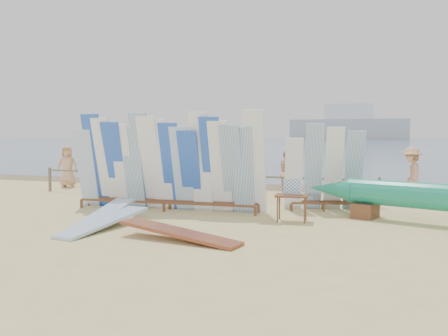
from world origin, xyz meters
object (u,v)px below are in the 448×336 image
at_px(beachgoer_4, 207,171).
at_px(beachgoer_5, 241,165).
at_px(flat_board_b, 104,229).
at_px(stroller, 246,186).
at_px(beach_chair_right, 233,189).
at_px(beachgoer_extra_1, 106,166).
at_px(vendor_table, 292,207).
at_px(flat_board_c, 179,241).
at_px(beachgoer_11, 155,163).
at_px(beachgoer_8, 288,172).
at_px(beachgoer_0, 67,166).
at_px(beach_chair_left, 220,188).
at_px(beachgoer_1, 115,170).
at_px(beachgoer_2, 178,168).
at_px(beachgoer_extra_0, 411,175).
at_px(flat_board_a, 105,221).
at_px(main_surfboard_rack, 167,166).
at_px(outrigger_canoe, 447,200).
at_px(side_surfboard_rack, 324,171).

xyz_separation_m(beachgoer_4, beachgoer_5, (0.77, 1.74, 0.12)).
height_order(flat_board_b, stroller, stroller).
height_order(beach_chair_right, beachgoer_extra_1, beachgoer_extra_1).
xyz_separation_m(vendor_table, beach_chair_right, (-2.86, 3.74, -0.07)).
bearing_deg(beach_chair_right, beachgoer_extra_1, 147.09).
height_order(flat_board_c, beachgoer_11, beachgoer_11).
relative_size(beachgoer_8, beachgoer_0, 0.94).
bearing_deg(beach_chair_left, beach_chair_right, -29.16).
height_order(beach_chair_right, beachgoer_1, beachgoer_1).
bearing_deg(beachgoer_2, flat_board_c, 87.55).
height_order(beachgoer_extra_0, beachgoer_0, beachgoer_extra_0).
relative_size(flat_board_b, beachgoer_0, 1.57).
bearing_deg(vendor_table, beachgoer_8, 96.78).
bearing_deg(flat_board_a, beachgoer_4, 80.66).
bearing_deg(beachgoer_11, beach_chair_left, 138.34).
bearing_deg(vendor_table, beachgoer_4, 123.61).
height_order(flat_board_c, beachgoer_2, beachgoer_2).
distance_m(flat_board_c, beachgoer_2, 8.68).
height_order(main_surfboard_rack, beachgoer_extra_1, main_surfboard_rack).
bearing_deg(beachgoer_11, flat_board_b, 104.34).
xyz_separation_m(beachgoer_2, beachgoer_5, (1.85, 2.03, 0.01)).
relative_size(flat_board_a, beachgoer_extra_1, 1.61).
distance_m(beachgoer_11, beachgoer_5, 4.02).
bearing_deg(beachgoer_8, beachgoer_4, 72.68).
bearing_deg(beachgoer_extra_1, main_surfboard_rack, -18.94).
relative_size(beachgoer_extra_1, beachgoer_2, 0.96).
bearing_deg(beachgoer_2, beachgoer_extra_0, 149.54).
height_order(vendor_table, flat_board_b, vendor_table).
height_order(beach_chair_right, beachgoer_2, beachgoer_2).
bearing_deg(beachgoer_extra_1, beachgoer_0, -129.97).
xyz_separation_m(stroller, beachgoer_0, (-7.86, 0.54, 0.45)).
bearing_deg(flat_board_a, beachgoer_1, 111.76).
xyz_separation_m(beachgoer_8, beachgoer_extra_0, (4.09, -0.52, 0.08)).
height_order(beachgoer_extra_1, beachgoer_5, beachgoer_5).
height_order(beach_chair_right, beachgoer_0, beachgoer_0).
distance_m(outrigger_canoe, beachgoer_0, 14.34).
xyz_separation_m(main_surfboard_rack, flat_board_c, (2.00, -3.36, -1.26)).
bearing_deg(beachgoer_2, beach_chair_left, 132.51).
bearing_deg(beachgoer_8, flat_board_a, 138.86).
height_order(side_surfboard_rack, beachgoer_5, side_surfboard_rack).
distance_m(flat_board_c, stroller, 6.84).
height_order(vendor_table, beachgoer_0, beachgoer_0).
bearing_deg(flat_board_b, flat_board_a, 128.41).
bearing_deg(beachgoer_extra_0, beachgoer_11, -106.83).
height_order(flat_board_c, beach_chair_right, beach_chair_right).
xyz_separation_m(outrigger_canoe, beachgoer_2, (-8.99, 4.33, 0.23)).
bearing_deg(beachgoer_2, beachgoer_0, -22.99).
distance_m(flat_board_c, beach_chair_right, 6.77).
height_order(beachgoer_extra_0, beachgoer_5, beachgoer_extra_0).
xyz_separation_m(beachgoer_1, beachgoer_11, (0.26, 2.77, 0.13)).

